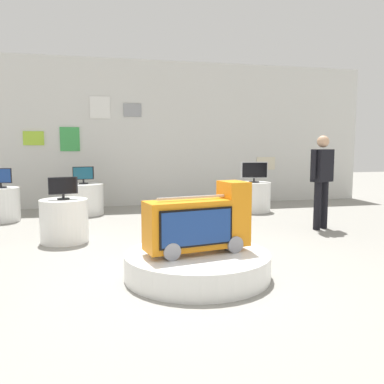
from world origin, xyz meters
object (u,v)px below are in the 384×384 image
(main_display_pedestal, at_px, (197,265))
(display_pedestal_left_rear, at_px, (64,221))
(tv_on_far_right, at_px, (254,171))
(tv_on_right_rear, at_px, (83,174))
(display_pedestal_far_right, at_px, (254,197))
(shopper_browsing_near_truck, at_px, (322,175))
(novelty_firetruck_tv, at_px, (200,224))
(tv_on_center_rear, at_px, (0,177))
(display_pedestal_right_rear, at_px, (84,199))
(display_pedestal_center_rear, at_px, (2,204))
(tv_on_left_rear, at_px, (63,187))

(main_display_pedestal, relative_size, display_pedestal_left_rear, 2.27)
(display_pedestal_left_rear, distance_m, tv_on_far_right, 4.29)
(main_display_pedestal, xyz_separation_m, tv_on_right_rear, (-1.33, 4.45, 0.69))
(tv_on_right_rear, relative_size, tv_on_far_right, 0.74)
(display_pedestal_far_right, distance_m, shopper_browsing_near_truck, 2.14)
(tv_on_right_rear, height_order, display_pedestal_far_right, tv_on_right_rear)
(shopper_browsing_near_truck, bearing_deg, display_pedestal_left_rear, 179.79)
(novelty_firetruck_tv, relative_size, tv_on_center_rear, 2.92)
(tv_on_far_right, xyz_separation_m, shopper_browsing_near_truck, (0.41, -2.00, 0.06))
(main_display_pedestal, distance_m, tv_on_far_right, 4.63)
(display_pedestal_right_rear, bearing_deg, shopper_browsing_near_truck, -31.85)
(tv_on_far_right, height_order, shopper_browsing_near_truck, shopper_browsing_near_truck)
(novelty_firetruck_tv, relative_size, shopper_browsing_near_truck, 0.75)
(tv_on_right_rear, relative_size, display_pedestal_far_right, 0.59)
(display_pedestal_left_rear, height_order, tv_on_center_rear, tv_on_center_rear)
(display_pedestal_center_rear, relative_size, tv_on_right_rear, 1.52)
(main_display_pedestal, relative_size, shopper_browsing_near_truck, 0.99)
(novelty_firetruck_tv, height_order, tv_on_center_rear, novelty_firetruck_tv)
(novelty_firetruck_tv, xyz_separation_m, display_pedestal_center_rear, (-2.83, 4.01, -0.27))
(tv_on_center_rear, bearing_deg, tv_on_far_right, -0.11)
(display_pedestal_far_right, bearing_deg, display_pedestal_center_rear, 179.89)
(main_display_pedestal, height_order, display_pedestal_far_right, display_pedestal_far_right)
(shopper_browsing_near_truck, bearing_deg, display_pedestal_far_right, 101.68)
(display_pedestal_left_rear, bearing_deg, shopper_browsing_near_truck, -0.21)
(tv_on_left_rear, bearing_deg, shopper_browsing_near_truck, -0.15)
(tv_on_left_rear, distance_m, tv_on_center_rear, 2.37)
(tv_on_left_rear, bearing_deg, tv_on_right_rear, 85.29)
(novelty_firetruck_tv, xyz_separation_m, display_pedestal_far_right, (2.21, 4.00, -0.27))
(main_display_pedestal, relative_size, display_pedestal_center_rear, 2.44)
(tv_on_left_rear, bearing_deg, display_pedestal_far_right, 27.92)
(main_display_pedestal, distance_m, tv_on_right_rear, 4.70)
(novelty_firetruck_tv, xyz_separation_m, shopper_browsing_near_truck, (2.63, 1.99, 0.34))
(shopper_browsing_near_truck, bearing_deg, main_display_pedestal, -143.15)
(display_pedestal_center_rear, relative_size, display_pedestal_far_right, 0.90)
(tv_on_left_rear, bearing_deg, tv_on_center_rear, 122.59)
(main_display_pedestal, bearing_deg, display_pedestal_far_right, 60.74)
(novelty_firetruck_tv, xyz_separation_m, tv_on_right_rear, (-1.35, 4.46, 0.25))
(main_display_pedestal, height_order, tv_on_left_rear, tv_on_left_rear)
(tv_on_far_right, bearing_deg, main_display_pedestal, -119.29)
(display_pedestal_center_rear, xyz_separation_m, display_pedestal_far_right, (5.04, -0.01, 0.00))
(display_pedestal_far_right, relative_size, tv_on_far_right, 1.25)
(main_display_pedestal, distance_m, display_pedestal_far_right, 4.58)
(tv_on_right_rear, xyz_separation_m, shopper_browsing_near_truck, (3.98, -2.47, 0.10))
(display_pedestal_left_rear, relative_size, tv_on_left_rear, 1.68)
(main_display_pedestal, xyz_separation_m, tv_on_center_rear, (-2.81, 4.00, 0.69))
(display_pedestal_left_rear, distance_m, display_pedestal_center_rear, 2.37)
(tv_on_center_rear, distance_m, display_pedestal_right_rear, 1.63)
(tv_on_center_rear, relative_size, display_pedestal_right_rear, 0.51)
(tv_on_left_rear, distance_m, tv_on_far_right, 4.26)
(shopper_browsing_near_truck, bearing_deg, tv_on_left_rear, 179.85)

